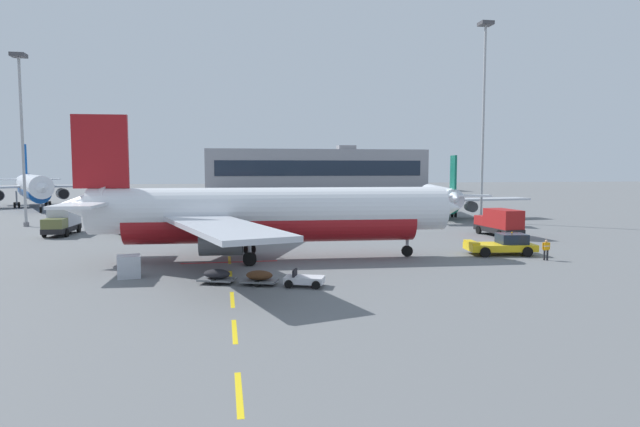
{
  "coord_description": "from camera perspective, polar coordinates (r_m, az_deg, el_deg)",
  "views": [
    {
      "loc": [
        17.56,
        -23.82,
        7.96
      ],
      "look_at": [
        27.59,
        32.71,
        3.05
      ],
      "focal_mm": 30.68,
      "sensor_mm": 36.0,
      "label": 1
    }
  ],
  "objects": [
    {
      "name": "airliner_mid_left",
      "position": [
        119.49,
        -27.79,
        2.48
      ],
      "size": [
        33.62,
        35.17,
        12.72
      ],
      "color": "silver",
      "rests_on": "ground"
    },
    {
      "name": "fuel_service_truck",
      "position": [
        70.92,
        -25.28,
        -0.69
      ],
      "size": [
        2.93,
        7.11,
        3.14
      ],
      "color": "black",
      "rests_on": "ground"
    },
    {
      "name": "baggage_train",
      "position": [
        37.35,
        -6.3,
        -6.62
      ],
      "size": [
        8.59,
        4.3,
        1.14
      ],
      "color": "silver",
      "rests_on": "ground"
    },
    {
      "name": "apron_light_mast_near",
      "position": [
        82.82,
        -28.7,
        8.68
      ],
      "size": [
        1.8,
        1.8,
        22.73
      ],
      "color": "slate",
      "rests_on": "ground"
    },
    {
      "name": "ground_crew_worker",
      "position": [
        50.48,
        22.51,
        -3.39
      ],
      "size": [
        0.71,
        0.3,
        1.77
      ],
      "color": "#232328",
      "rests_on": "ground"
    },
    {
      "name": "airliner_far_center",
      "position": [
        89.28,
        12.4,
        1.65
      ],
      "size": [
        26.45,
        27.07,
        9.55
      ],
      "color": "silver",
      "rests_on": "ground"
    },
    {
      "name": "ground",
      "position": [
        68.12,
        9.25,
        -1.88
      ],
      "size": [
        400.0,
        400.0,
        0.0
      ],
      "primitive_type": "plane",
      "color": "slate"
    },
    {
      "name": "uld_cargo_container",
      "position": [
        41.87,
        -19.32,
        -5.23
      ],
      "size": [
        1.84,
        1.81,
        1.6
      ],
      "color": "#B7BCC6",
      "rests_on": "ground"
    },
    {
      "name": "apron_paint_markings",
      "position": [
        62.42,
        -9.59,
        -2.5
      ],
      "size": [
        8.0,
        95.22,
        0.01
      ],
      "color": "yellow",
      "rests_on": "ground"
    },
    {
      "name": "ground_power_truck",
      "position": [
        65.78,
        -18.56,
        -0.87
      ],
      "size": [
        5.16,
        7.35,
        3.14
      ],
      "color": "black",
      "rests_on": "ground"
    },
    {
      "name": "terminal_satellite",
      "position": [
        187.48,
        -0.53,
        4.56
      ],
      "size": [
        73.22,
        22.57,
        15.31
      ],
      "color": "gray",
      "rests_on": "ground"
    },
    {
      "name": "apron_light_mast_far",
      "position": [
        82.38,
        16.72,
        11.19
      ],
      "size": [
        1.8,
        1.8,
        28.24
      ],
      "color": "slate",
      "rests_on": "ground"
    },
    {
      "name": "airliner_foreground",
      "position": [
        46.91,
        -5.66,
        -0.04
      ],
      "size": [
        34.78,
        34.59,
        12.2
      ],
      "color": "white",
      "rests_on": "ground"
    },
    {
      "name": "catering_truck",
      "position": [
        66.11,
        18.21,
        -0.84
      ],
      "size": [
        3.03,
        7.14,
        3.14
      ],
      "color": "black",
      "rests_on": "ground"
    },
    {
      "name": "pushback_tug",
      "position": [
        52.43,
        18.51,
        -3.1
      ],
      "size": [
        6.27,
        3.71,
        2.08
      ],
      "color": "yellow",
      "rests_on": "ground"
    }
  ]
}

